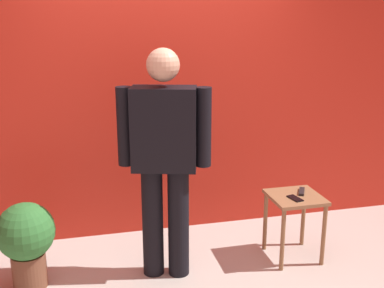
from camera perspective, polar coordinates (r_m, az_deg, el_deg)
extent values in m
cube|color=red|center=(4.35, -3.83, 6.96)|extent=(6.40, 0.12, 2.80)
cylinder|color=black|center=(3.79, -4.81, -9.47)|extent=(0.21, 0.21, 0.90)
cylinder|color=black|center=(3.77, -1.66, -9.55)|extent=(0.21, 0.21, 0.90)
cube|color=black|center=(3.52, -3.43, 1.85)|extent=(0.53, 0.37, 0.63)
cube|color=red|center=(3.63, -3.24, 2.81)|extent=(0.13, 0.05, 0.53)
cube|color=#B2333D|center=(3.65, -3.23, 2.54)|extent=(0.05, 0.02, 0.48)
cylinder|color=black|center=(3.56, -8.19, 2.13)|extent=(0.15, 0.15, 0.60)
cylinder|color=black|center=(3.50, 1.41, 2.06)|extent=(0.15, 0.15, 0.60)
sphere|color=tan|center=(3.44, -3.56, 9.61)|extent=(0.25, 0.25, 0.25)
cube|color=olive|center=(4.06, 12.50, -6.36)|extent=(0.43, 0.43, 0.03)
cylinder|color=olive|center=(3.95, 10.99, -11.44)|extent=(0.04, 0.04, 0.54)
cylinder|color=olive|center=(4.11, 15.75, -10.66)|extent=(0.04, 0.04, 0.54)
cylinder|color=olive|center=(4.26, 8.92, -9.30)|extent=(0.04, 0.04, 0.54)
cylinder|color=olive|center=(4.40, 13.41, -8.68)|extent=(0.04, 0.04, 0.54)
cube|color=black|center=(3.99, 12.45, -6.49)|extent=(0.10, 0.16, 0.01)
cube|color=black|center=(4.13, 13.23, -5.65)|extent=(0.12, 0.17, 0.02)
cylinder|color=brown|center=(3.94, -19.20, -14.30)|extent=(0.26, 0.26, 0.28)
sphere|color=#2D7233|center=(3.80, -19.64, -9.99)|extent=(0.44, 0.44, 0.44)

